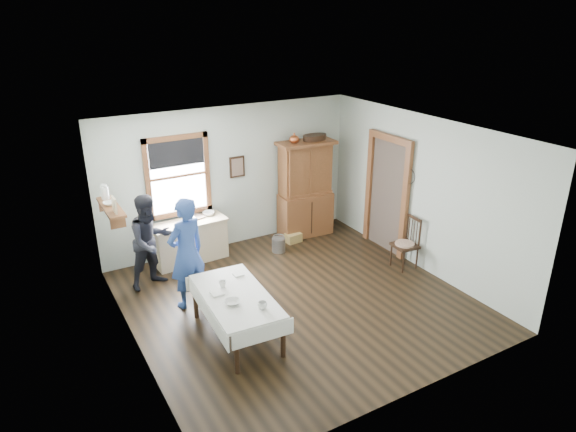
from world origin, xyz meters
The scene contains 20 objects.
room centered at (0.00, 0.00, 1.35)m, with size 5.01×5.01×2.70m.
window centered at (-1.00, 2.47, 1.63)m, with size 1.18×0.07×1.48m.
doorway centered at (2.46, 0.85, 1.16)m, with size 0.09×1.14×2.22m.
wall_shelf centered at (-2.37, 1.54, 1.57)m, with size 0.24×1.00×0.44m.
framed_picture centered at (0.15, 2.46, 1.55)m, with size 0.30×0.04×0.40m, color black.
rug_beater centered at (2.45, 0.30, 1.72)m, with size 0.27×0.27×0.01m, color black.
work_counter centered at (-0.97, 2.18, 0.39)m, with size 1.35×0.51×0.77m, color #C4AF88.
china_hutch centered at (1.48, 2.17, 0.97)m, with size 1.14×0.54×1.94m, color brown.
dining_table centered at (-1.22, -0.38, 0.33)m, with size 0.88×1.67×0.67m, color silver.
spindle_chair centered at (2.24, 0.03, 0.47)m, with size 0.43×0.43×0.94m, color black.
pail centered at (0.61, 1.71, 0.14)m, with size 0.25×0.25×0.27m, color gray.
wicker_basket centered at (1.07, 1.94, 0.09)m, with size 0.31×0.22×0.18m, color tan.
woman_blue centered at (-1.50, 0.77, 0.82)m, with size 0.60×0.39×1.63m, color navy.
figure_dark centered at (-1.80, 1.64, 0.74)m, with size 0.72×0.56×1.47m, color black.
table_cup_a centered at (-1.06, -0.88, 0.72)m, with size 0.12×0.12×0.10m, color silver.
table_cup_b centered at (-1.29, -0.10, 0.72)m, with size 0.10×0.10×0.09m, color silver.
table_bowl centered at (-1.35, -0.57, 0.70)m, with size 0.23×0.23×0.06m, color silver.
counter_book centered at (-0.85, 2.28, 0.78)m, with size 0.17×0.23×0.02m, color #775E4F.
counter_bowl centered at (-0.54, 2.29, 0.81)m, with size 0.21×0.21×0.07m, color silver.
shelf_bowl centered at (-2.37, 1.55, 1.60)m, with size 0.22×0.22×0.05m, color silver.
Camera 1 is at (-3.65, -6.03, 4.32)m, focal length 32.00 mm.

